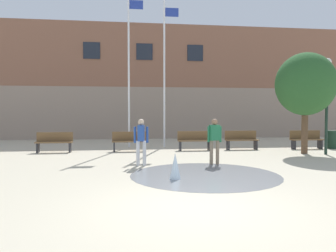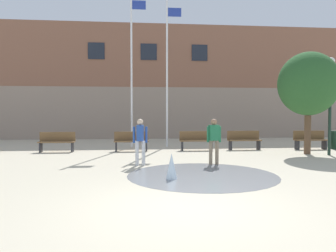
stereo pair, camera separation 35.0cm
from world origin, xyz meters
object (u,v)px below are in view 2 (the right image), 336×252
at_px(park_bench_near_trashcan, 244,140).
at_px(park_bench_left_of_flagpoles, 57,142).
at_px(park_bench_under_left_flagpole, 131,141).
at_px(park_bench_far_right, 310,140).
at_px(flagpole_left, 132,66).
at_px(adult_watching, 140,138).
at_px(flagpole_right, 168,69).
at_px(street_tree_near_building, 308,84).
at_px(park_bench_center, 196,140).
at_px(lamp_post_right_lane, 330,92).
at_px(adult_near_bench, 214,138).

bearing_deg(park_bench_near_trashcan, park_bench_left_of_flagpoles, -179.40).
height_order(park_bench_under_left_flagpole, park_bench_far_right, same).
bearing_deg(flagpole_left, adult_watching, -86.97).
bearing_deg(park_bench_near_trashcan, park_bench_far_right, -3.04).
xyz_separation_m(park_bench_left_of_flagpoles, park_bench_under_left_flagpole, (3.37, 0.02, 0.00)).
relative_size(park_bench_near_trashcan, park_bench_far_right, 1.00).
bearing_deg(park_bench_under_left_flagpole, flagpole_left, 89.01).
distance_m(park_bench_under_left_flagpole, flagpole_right, 4.45).
xyz_separation_m(park_bench_left_of_flagpoles, flagpole_left, (3.41, 1.86, 3.75)).
bearing_deg(flagpole_right, flagpole_left, 180.00).
height_order(park_bench_far_right, street_tree_near_building, street_tree_near_building).
height_order(park_bench_center, lamp_post_right_lane, lamp_post_right_lane).
distance_m(park_bench_under_left_flagpole, street_tree_near_building, 8.24).
xyz_separation_m(adult_watching, lamp_post_right_lane, (8.02, 1.93, 1.74)).
relative_size(park_bench_near_trashcan, adult_near_bench, 1.01).
xyz_separation_m(park_bench_under_left_flagpole, flagpole_right, (1.88, 1.84, 3.59)).
distance_m(park_bench_center, flagpole_left, 5.17).
height_order(park_bench_under_left_flagpole, flagpole_left, flagpole_left).
distance_m(park_bench_under_left_flagpole, park_bench_near_trashcan, 5.44).
height_order(adult_watching, flagpole_right, flagpole_right).
bearing_deg(park_bench_center, park_bench_left_of_flagpoles, -179.50).
xyz_separation_m(park_bench_under_left_flagpole, park_bench_near_trashcan, (5.44, 0.07, 0.00)).
bearing_deg(park_bench_far_right, street_tree_near_building, -122.25).
bearing_deg(adult_near_bench, flagpole_right, -99.32).
height_order(park_bench_near_trashcan, street_tree_near_building, street_tree_near_building).
xyz_separation_m(park_bench_under_left_flagpole, street_tree_near_building, (7.61, -1.87, 2.55)).
xyz_separation_m(park_bench_center, lamp_post_right_lane, (5.28, -2.29, 2.19)).
distance_m(adult_near_bench, street_tree_near_building, 5.68).
distance_m(park_bench_left_of_flagpoles, adult_watching, 5.61).
height_order(flagpole_right, lamp_post_right_lane, flagpole_right).
distance_m(adult_near_bench, adult_watching, 2.54).
relative_size(park_bench_near_trashcan, street_tree_near_building, 0.36).
xyz_separation_m(park_bench_left_of_flagpoles, park_bench_far_right, (12.10, -0.08, 0.00)).
bearing_deg(park_bench_left_of_flagpoles, park_bench_near_trashcan, 0.60).
bearing_deg(park_bench_left_of_flagpoles, adult_near_bench, -34.01).
xyz_separation_m(adult_near_bench, flagpole_left, (-2.86, 6.09, 3.30)).
xyz_separation_m(park_bench_far_right, adult_watching, (-8.37, -4.08, 0.45)).
bearing_deg(park_bench_near_trashcan, flagpole_left, 161.92).
relative_size(flagpole_left, lamp_post_right_lane, 1.93).
relative_size(park_bench_far_right, lamp_post_right_lane, 0.39).
xyz_separation_m(park_bench_far_right, street_tree_near_building, (-1.11, -1.77, 2.55)).
relative_size(adult_near_bench, lamp_post_right_lane, 0.39).
height_order(park_bench_left_of_flagpoles, park_bench_under_left_flagpole, same).
height_order(park_bench_center, park_bench_far_right, same).
bearing_deg(adult_near_bench, adult_watching, -20.22).
height_order(park_bench_left_of_flagpoles, flagpole_left, flagpole_left).
distance_m(park_bench_far_right, lamp_post_right_lane, 3.09).
xyz_separation_m(adult_watching, street_tree_near_building, (7.26, 2.32, 2.09)).
height_order(park_bench_center, flagpole_left, flagpole_left).
xyz_separation_m(adult_near_bench, lamp_post_right_lane, (5.48, 1.99, 1.74)).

